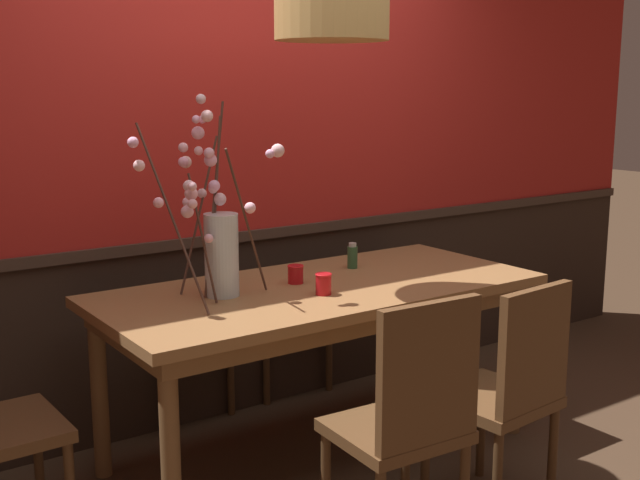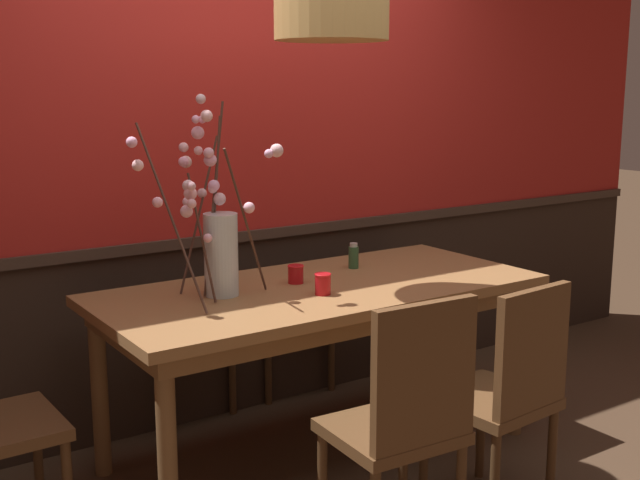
# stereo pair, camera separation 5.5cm
# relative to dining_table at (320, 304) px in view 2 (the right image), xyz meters

# --- Properties ---
(ground_plane) EXTENTS (24.00, 24.00, 0.00)m
(ground_plane) POSITION_rel_dining_table_xyz_m (0.00, 0.00, -0.69)
(ground_plane) COLOR #422D1E
(back_wall) EXTENTS (5.89, 0.14, 2.97)m
(back_wall) POSITION_rel_dining_table_xyz_m (0.00, 0.69, 0.78)
(back_wall) COLOR #2D2119
(back_wall) RESTS_ON ground
(dining_table) EXTENTS (1.94, 0.88, 0.78)m
(dining_table) POSITION_rel_dining_table_xyz_m (0.00, 0.00, 0.00)
(dining_table) COLOR olive
(dining_table) RESTS_ON ground
(chair_near_side_right) EXTENTS (0.44, 0.44, 0.92)m
(chair_near_side_right) POSITION_rel_dining_table_xyz_m (0.28, -0.83, -0.18)
(chair_near_side_right) COLOR brown
(chair_near_side_right) RESTS_ON ground
(chair_far_side_right) EXTENTS (0.47, 0.43, 0.88)m
(chair_far_side_right) POSITION_rel_dining_table_xyz_m (0.30, 0.84, -0.19)
(chair_far_side_right) COLOR brown
(chair_far_side_right) RESTS_ON ground
(chair_far_side_left) EXTENTS (0.47, 0.45, 0.99)m
(chair_far_side_left) POSITION_rel_dining_table_xyz_m (-0.33, 0.84, -0.15)
(chair_far_side_left) COLOR brown
(chair_far_side_left) RESTS_ON ground
(chair_near_side_left) EXTENTS (0.44, 0.41, 0.96)m
(chair_near_side_left) POSITION_rel_dining_table_xyz_m (-0.25, -0.87, -0.16)
(chair_near_side_left) COLOR brown
(chair_near_side_left) RESTS_ON ground
(vase_with_blossoms) EXTENTS (0.60, 0.50, 0.82)m
(vase_with_blossoms) POSITION_rel_dining_table_xyz_m (-0.45, 0.09, 0.33)
(vase_with_blossoms) COLOR silver
(vase_with_blossoms) RESTS_ON dining_table
(candle_holder_nearer_center) EXTENTS (0.07, 0.07, 0.09)m
(candle_holder_nearer_center) POSITION_rel_dining_table_xyz_m (-0.08, -0.14, 0.13)
(candle_holder_nearer_center) COLOR red
(candle_holder_nearer_center) RESTS_ON dining_table
(candle_holder_nearer_edge) EXTENTS (0.07, 0.07, 0.08)m
(candle_holder_nearer_edge) POSITION_rel_dining_table_xyz_m (-0.07, 0.09, 0.13)
(candle_holder_nearer_edge) COLOR red
(candle_holder_nearer_edge) RESTS_ON dining_table
(condiment_bottle) EXTENTS (0.05, 0.05, 0.12)m
(condiment_bottle) POSITION_rel_dining_table_xyz_m (0.32, 0.18, 0.14)
(condiment_bottle) COLOR #2D5633
(condiment_bottle) RESTS_ON dining_table
(pendant_lamp) EXTENTS (0.46, 0.46, 1.16)m
(pendant_lamp) POSITION_rel_dining_table_xyz_m (0.00, -0.08, 1.24)
(pendant_lamp) COLOR tan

